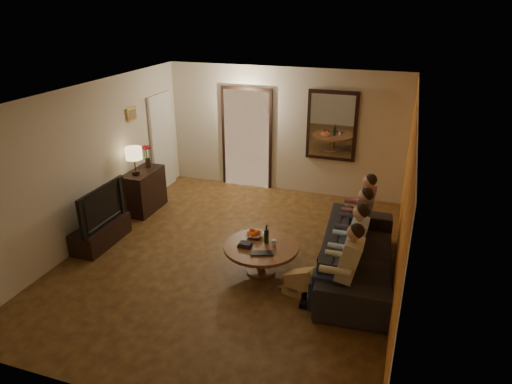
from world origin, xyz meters
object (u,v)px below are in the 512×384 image
(laptop, at_px, (262,255))
(person_d, at_px, (360,214))
(person_a, at_px, (343,272))
(dresser, at_px, (144,191))
(dog, at_px, (301,279))
(bowl, at_px, (254,235))
(person_c, at_px, (355,230))
(coffee_table, at_px, (261,259))
(tv_stand, at_px, (101,234))
(sofa, at_px, (358,254))
(wine_bottle, at_px, (266,234))
(tv, at_px, (97,205))
(person_b, at_px, (350,249))
(table_lamp, at_px, (135,161))

(laptop, bearing_deg, person_d, 33.28)
(person_a, bearing_deg, dresser, 154.60)
(person_a, xyz_separation_m, laptop, (-1.19, 0.28, -0.14))
(dog, bearing_deg, bowl, 157.30)
(person_c, relative_size, laptop, 3.65)
(dresser, height_order, coffee_table, dresser)
(tv_stand, xyz_separation_m, sofa, (4.20, 0.36, 0.18))
(dresser, relative_size, coffee_table, 0.82)
(person_d, xyz_separation_m, wine_bottle, (-1.24, -1.14, 0.01))
(tv, height_order, dog, tv)
(person_c, height_order, coffee_table, person_c)
(dresser, xyz_separation_m, person_c, (4.10, -0.75, 0.19))
(person_b, height_order, coffee_table, person_b)
(coffee_table, bearing_deg, bowl, 129.29)
(dog, bearing_deg, person_c, 74.44)
(sofa, height_order, laptop, sofa)
(dresser, height_order, table_lamp, table_lamp)
(person_b, distance_m, person_d, 1.20)
(tv_stand, relative_size, dog, 1.98)
(laptop, bearing_deg, person_a, -32.07)
(tv_stand, xyz_separation_m, bowl, (2.64, 0.24, 0.30))
(tv_stand, distance_m, person_d, 4.31)
(person_a, height_order, bowl, person_a)
(dresser, bearing_deg, tv_stand, -90.00)
(dresser, bearing_deg, person_a, -25.40)
(coffee_table, height_order, laptop, laptop)
(wine_bottle, distance_m, laptop, 0.41)
(dog, bearing_deg, person_b, 51.51)
(bowl, bearing_deg, person_a, -28.05)
(person_a, bearing_deg, table_lamp, 157.16)
(person_c, height_order, wine_bottle, person_c)
(dresser, distance_m, coffee_table, 3.15)
(sofa, bearing_deg, dog, 134.83)
(person_b, xyz_separation_m, wine_bottle, (-1.24, 0.06, 0.01))
(sofa, relative_size, bowl, 9.72)
(tv_stand, height_order, dog, dog)
(coffee_table, bearing_deg, dresser, 153.78)
(table_lamp, relative_size, tv, 0.46)
(tv_stand, height_order, laptop, laptop)
(person_a, height_order, laptop, person_a)
(person_b, relative_size, person_d, 1.00)
(coffee_table, relative_size, wine_bottle, 3.60)
(tv_stand, distance_m, sofa, 4.22)
(person_d, bearing_deg, sofa, -83.66)
(person_a, xyz_separation_m, person_d, (0.00, 1.80, 0.00))
(dresser, height_order, person_b, person_b)
(table_lamp, relative_size, person_c, 0.45)
(person_b, bearing_deg, bowl, 172.95)
(tv_stand, distance_m, dog, 3.55)
(dog, height_order, wine_bottle, wine_bottle)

